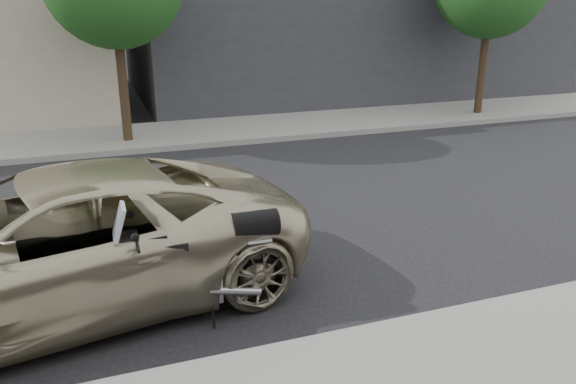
# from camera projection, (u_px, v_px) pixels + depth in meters

# --- Properties ---
(ground) EXTENTS (120.00, 120.00, 0.00)m
(ground) POSITION_uv_depth(u_px,v_px,m) (271.00, 214.00, 10.08)
(ground) COLOR black
(ground) RESTS_ON ground
(far_sidewalk) EXTENTS (44.00, 3.00, 0.15)m
(far_sidewalk) POSITION_uv_depth(u_px,v_px,m) (200.00, 133.00, 15.84)
(far_sidewalk) COLOR gray
(far_sidewalk) RESTS_ON ground
(far_building_dark) EXTENTS (16.00, 11.00, 7.00)m
(far_building_dark) POSITION_uv_depth(u_px,v_px,m) (330.00, 2.00, 23.16)
(far_building_dark) COLOR #2C2D32
(far_building_dark) RESTS_ON ground
(motorcycle) EXTENTS (2.48, 0.80, 1.57)m
(motorcycle) POSITION_uv_depth(u_px,v_px,m) (201.00, 267.00, 6.63)
(motorcycle) COLOR black
(motorcycle) RESTS_ON ground
(minivan) EXTENTS (6.54, 3.84, 1.71)m
(minivan) POSITION_uv_depth(u_px,v_px,m) (51.00, 245.00, 6.80)
(minivan) COLOR #C1B796
(minivan) RESTS_ON ground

